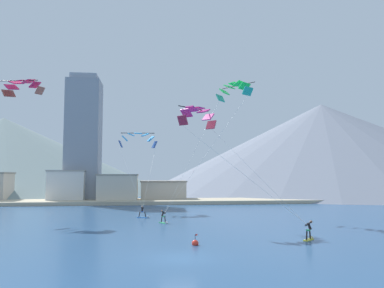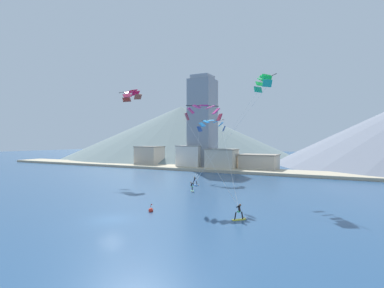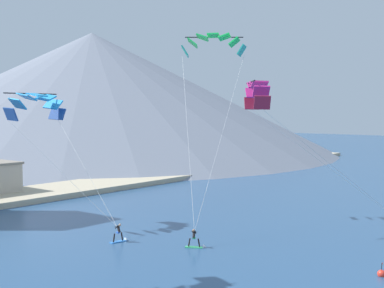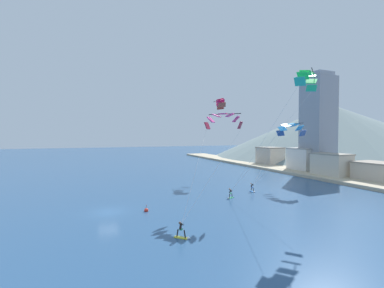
{
  "view_description": "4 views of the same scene",
  "coord_description": "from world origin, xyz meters",
  "views": [
    {
      "loc": [
        -2.04,
        -26.21,
        5.72
      ],
      "look_at": [
        2.4,
        13.69,
        9.06
      ],
      "focal_mm": 35.0,
      "sensor_mm": 36.0,
      "label": 1
    },
    {
      "loc": [
        21.93,
        -23.69,
        8.31
      ],
      "look_at": [
        3.14,
        12.19,
        7.77
      ],
      "focal_mm": 28.0,
      "sensor_mm": 36.0,
      "label": 2
    },
    {
      "loc": [
        -33.53,
        -7.56,
        11.09
      ],
      "look_at": [
        -0.28,
        19.47,
        8.37
      ],
      "focal_mm": 50.0,
      "sensor_mm": 36.0,
      "label": 3
    },
    {
      "loc": [
        35.6,
        -2.64,
        10.19
      ],
      "look_at": [
        -1.17,
        12.55,
        8.91
      ],
      "focal_mm": 24.0,
      "sensor_mm": 36.0,
      "label": 4
    }
  ],
  "objects": [
    {
      "name": "mountain_peak_central_summit",
      "position": [
        -50.85,
        103.59,
        12.38
      ],
      "size": [
        109.23,
        109.23,
        24.75
      ],
      "color": "slate",
      "rests_on": "ground"
    },
    {
      "name": "shore_building_promenade_mid",
      "position": [
        0.77,
        55.59,
        2.26
      ],
      "size": [
        9.86,
        7.2,
        4.5
      ],
      "color": "beige",
      "rests_on": "ground"
    },
    {
      "name": "parafoil_kite_distant_high_outer",
      "position": [
        -19.97,
        27.78,
        18.27
      ],
      "size": [
        6.34,
        4.18,
        2.45
      ],
      "color": "#994839"
    },
    {
      "name": "shore_building_quay_east",
      "position": [
        -19.01,
        53.97,
        3.38
      ],
      "size": [
        7.62,
        6.03,
        6.73
      ],
      "color": "silver",
      "rests_on": "ground"
    },
    {
      "name": "kitesurfer_near_lead",
      "position": [
        12.05,
        6.1,
        0.58
      ],
      "size": [
        1.5,
        1.53,
        1.82
      ],
      "color": "yellow",
      "rests_on": "ground"
    },
    {
      "name": "race_marker_buoy",
      "position": [
        1.66,
        4.71,
        0.16
      ],
      "size": [
        0.56,
        0.56,
        1.02
      ],
      "color": "red",
      "rests_on": "ground"
    },
    {
      "name": "parafoil_kite_mid_center",
      "position": [
        9.56,
        24.74,
        17.74
      ],
      "size": [
        12.45,
        8.72,
        17.5
      ],
      "color": "#21AD94"
    },
    {
      "name": "shore_building_harbour_front",
      "position": [
        -8.69,
        52.19,
        2.97
      ],
      "size": [
        8.31,
        5.52,
        5.91
      ],
      "color": "beige",
      "rests_on": "ground"
    },
    {
      "name": "mountain_peak_west_ridge",
      "position": [
        59.18,
        101.52,
        15.61
      ],
      "size": [
        125.96,
        125.96,
        31.22
      ],
      "color": "slate",
      "rests_on": "ground"
    },
    {
      "name": "parafoil_kite_near_lead",
      "position": [
        3.3,
        15.52,
        12.5
      ],
      "size": [
        10.99,
        11.8,
        12.04
      ],
      "color": "maroon"
    },
    {
      "name": "shoreline_strip",
      "position": [
        0.0,
        51.15,
        0.35
      ],
      "size": [
        180.0,
        10.0,
        0.7
      ],
      "primitive_type": "cube",
      "color": "#BCAD8E",
      "rests_on": "ground"
    },
    {
      "name": "highrise_tower",
      "position": [
        -16.47,
        56.4,
        13.49
      ],
      "size": [
        7.0,
        7.0,
        27.4
      ],
      "color": "gray",
      "rests_on": "ground"
    },
    {
      "name": "parafoil_kite_near_trail",
      "position": [
        -4.11,
        35.02,
        11.67
      ],
      "size": [
        6.26,
        10.99,
        11.42
      ],
      "color": "#224893"
    },
    {
      "name": "kitesurfer_near_trail",
      "position": [
        -2.86,
        25.15,
        0.49
      ],
      "size": [
        1.78,
        0.72,
        1.69
      ],
      "color": "#337FDB",
      "rests_on": "ground"
    },
    {
      "name": "ground_plane",
      "position": [
        0.0,
        0.0,
        0.0
      ],
      "size": [
        400.0,
        400.0,
        0.0
      ],
      "primitive_type": "plane",
      "color": "navy"
    },
    {
      "name": "kitesurfer_mid_center",
      "position": [
        -0.36,
        18.9,
        0.45
      ],
      "size": [
        1.2,
        1.71,
        1.64
      ],
      "color": "#33B266",
      "rests_on": "ground"
    }
  ]
}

